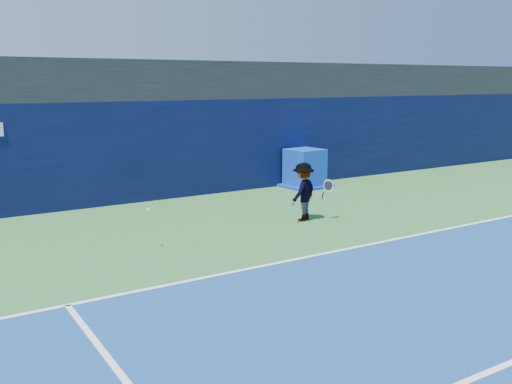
% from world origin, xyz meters
% --- Properties ---
extents(ground, '(80.00, 80.00, 0.00)m').
position_xyz_m(ground, '(0.00, 0.00, 0.00)').
color(ground, '#306C31').
rests_on(ground, ground).
extents(baseline, '(24.00, 0.10, 0.01)m').
position_xyz_m(baseline, '(0.00, 3.00, 0.01)').
color(baseline, white).
rests_on(baseline, ground).
extents(stadium_band, '(36.00, 3.00, 1.20)m').
position_xyz_m(stadium_band, '(0.00, 11.50, 3.60)').
color(stadium_band, black).
rests_on(stadium_band, back_wall_assembly).
extents(back_wall_assembly, '(36.00, 1.03, 3.00)m').
position_xyz_m(back_wall_assembly, '(-0.00, 10.50, 1.50)').
color(back_wall_assembly, '#090E34').
rests_on(back_wall_assembly, ground).
extents(equipment_cart, '(1.48, 1.48, 1.31)m').
position_xyz_m(equipment_cart, '(4.56, 9.40, 0.60)').
color(equipment_cart, '#0D36BB').
rests_on(equipment_cart, ground).
extents(tennis_player, '(1.29, 0.92, 1.51)m').
position_xyz_m(tennis_player, '(1.71, 5.65, 0.76)').
color(tennis_player, white).
rests_on(tennis_player, ground).
extents(tennis_ball, '(0.08, 0.08, 0.08)m').
position_xyz_m(tennis_ball, '(-2.66, 5.33, 0.86)').
color(tennis_ball, '#E3F81B').
rests_on(tennis_ball, ground).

